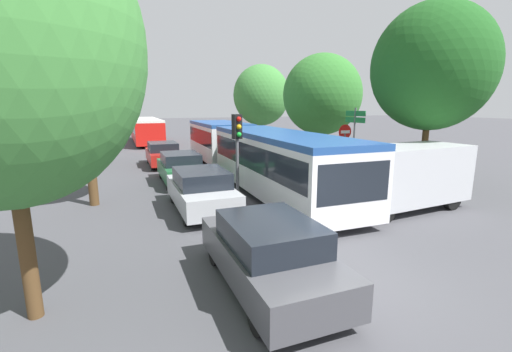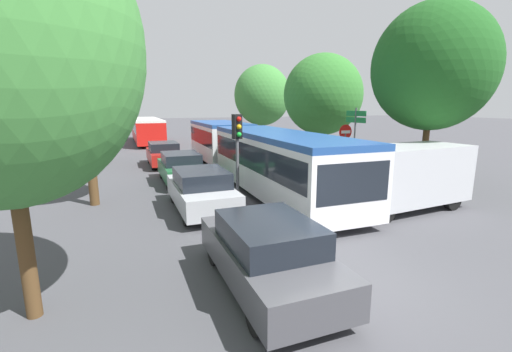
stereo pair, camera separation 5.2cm
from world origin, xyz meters
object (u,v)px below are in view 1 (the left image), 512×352
(articulated_bus, at_px, (248,149))
(queued_car_graphite, at_px, (269,253))
(direction_sign_post, at_px, (355,128))
(tree_right_near, at_px, (432,67))
(tree_left_mid, at_px, (81,64))
(tree_right_mid, at_px, (322,97))
(tree_right_far, at_px, (261,97))
(white_van, at_px, (407,175))
(city_bus_rear, at_px, (146,129))
(queued_car_red, at_px, (163,154))
(tree_left_far, at_px, (90,88))
(traffic_light, at_px, (237,139))
(queued_car_silver, at_px, (201,190))
(queued_car_green, at_px, (181,168))
(no_entry_sign, at_px, (344,144))

(articulated_bus, bearing_deg, queued_car_graphite, -17.22)
(direction_sign_post, height_order, tree_right_near, tree_right_near)
(tree_left_mid, bearing_deg, tree_right_mid, 22.06)
(direction_sign_post, distance_m, tree_right_far, 14.76)
(white_van, bearing_deg, tree_right_near, -151.41)
(queued_car_graphite, bearing_deg, direction_sign_post, -44.59)
(city_bus_rear, distance_m, queued_car_graphite, 30.28)
(tree_left_mid, height_order, tree_right_mid, tree_left_mid)
(articulated_bus, relative_size, queued_car_red, 4.19)
(white_van, bearing_deg, tree_left_far, -58.03)
(tree_left_mid, distance_m, tree_right_mid, 14.37)
(queued_car_graphite, height_order, traffic_light, traffic_light)
(queued_car_red, bearing_deg, direction_sign_post, -125.72)
(tree_left_far, distance_m, tree_right_near, 19.11)
(queued_car_silver, bearing_deg, tree_left_mid, 58.58)
(queued_car_green, relative_size, tree_right_near, 0.55)
(queued_car_graphite, height_order, tree_left_far, tree_left_far)
(queued_car_graphite, relative_size, queued_car_silver, 0.98)
(direction_sign_post, bearing_deg, queued_car_graphite, 38.57)
(queued_car_green, xyz_separation_m, tree_right_far, (9.67, 13.21, 3.74))
(queued_car_graphite, distance_m, tree_right_far, 25.92)
(queued_car_graphite, relative_size, tree_right_far, 0.58)
(city_bus_rear, height_order, direction_sign_post, direction_sign_post)
(articulated_bus, bearing_deg, tree_right_mid, 116.50)
(queued_car_green, height_order, direction_sign_post, direction_sign_post)
(tree_right_mid, bearing_deg, direction_sign_post, -97.20)
(direction_sign_post, xyz_separation_m, tree_left_mid, (-12.77, -1.22, 2.57))
(queued_car_silver, relative_size, queued_car_green, 1.02)
(tree_right_far, bearing_deg, queued_car_red, -141.18)
(white_van, xyz_separation_m, traffic_light, (-5.49, 2.80, 1.26))
(no_entry_sign, relative_size, tree_right_mid, 0.41)
(city_bus_rear, distance_m, white_van, 27.96)
(white_van, distance_m, no_entry_sign, 4.63)
(queued_car_red, distance_m, direction_sign_post, 11.56)
(no_entry_sign, xyz_separation_m, tree_right_mid, (2.13, 5.54, 2.38))
(articulated_bus, distance_m, direction_sign_post, 5.86)
(queued_car_silver, xyz_separation_m, tree_left_far, (-4.07, 12.61, 4.01))
(articulated_bus, height_order, direction_sign_post, direction_sign_post)
(queued_car_red, height_order, traffic_light, traffic_light)
(queued_car_red, height_order, tree_right_far, tree_right_far)
(queued_car_green, bearing_deg, queued_car_red, 2.35)
(queued_car_silver, xyz_separation_m, white_van, (6.97, -2.48, 0.48))
(city_bus_rear, xyz_separation_m, queued_car_red, (-0.05, -14.46, -0.65))
(direction_sign_post, xyz_separation_m, tree_left_far, (-13.21, 9.17, 2.22))
(queued_car_graphite, bearing_deg, tree_left_mid, 25.34)
(queued_car_green, relative_size, no_entry_sign, 1.51)
(queued_car_red, bearing_deg, traffic_light, -170.60)
(queued_car_red, bearing_deg, tree_right_far, -51.17)
(queued_car_silver, distance_m, queued_car_red, 10.11)
(white_van, height_order, tree_left_far, tree_left_far)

